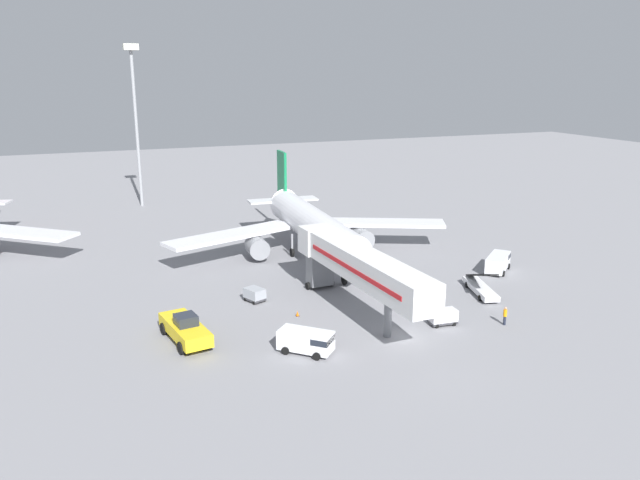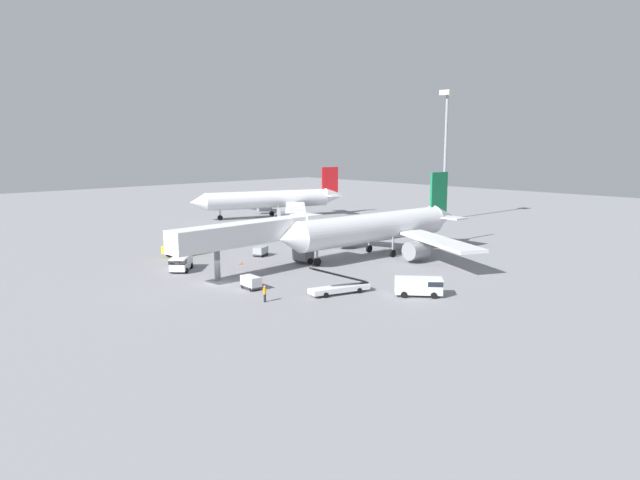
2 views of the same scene
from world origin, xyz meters
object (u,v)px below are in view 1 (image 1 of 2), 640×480
service_van_near_center (498,262)px  baggage_cart_rear_left (443,316)px  ground_crew_worker_foreground (505,315)px  baggage_cart_far_center (255,294)px  apron_light_mast (134,97)px  jet_bridge (355,264)px  service_van_outer_right (307,340)px  pushback_tug (185,329)px  safety_cone_alpha (297,313)px  airplane_at_gate (311,225)px  belt_loader_truck (481,287)px

service_van_near_center → baggage_cart_rear_left: bearing=-142.5°
ground_crew_worker_foreground → baggage_cart_far_center: bearing=143.4°
service_van_near_center → ground_crew_worker_foreground: service_van_near_center is taller
ground_crew_worker_foreground → apron_light_mast: (-24.61, 67.69, 17.70)m
jet_bridge → service_van_outer_right: size_ratio=4.87×
pushback_tug → baggage_cart_far_center: 11.08m
baggage_cart_rear_left → apron_light_mast: (-19.31, 65.51, 17.82)m
safety_cone_alpha → apron_light_mast: 61.72m
airplane_at_gate → safety_cone_alpha: (-8.64, -18.56, -3.81)m
airplane_at_gate → service_van_outer_right: (-10.67, -26.55, -2.96)m
service_van_outer_right → ground_crew_worker_foreground: (19.10, -1.27, -0.17)m
service_van_outer_right → baggage_cart_far_center: size_ratio=1.91×
pushback_tug → safety_cone_alpha: (11.04, 1.85, -0.92)m
jet_bridge → apron_light_mast: 62.59m
ground_crew_worker_foreground → safety_cone_alpha: bearing=151.5°
baggage_cart_rear_left → jet_bridge: bearing=137.3°
ground_crew_worker_foreground → belt_loader_truck: bearing=69.0°
pushback_tug → service_van_outer_right: bearing=-34.3°
jet_bridge → baggage_cart_far_center: bearing=140.6°
pushback_tug → belt_loader_truck: size_ratio=1.06×
baggage_cart_rear_left → apron_light_mast: 70.58m
safety_cone_alpha → pushback_tug: bearing=-170.5°
service_van_near_center → service_van_outer_right: size_ratio=1.10×
airplane_at_gate → baggage_cart_far_center: size_ratio=15.25×
jet_bridge → ground_crew_worker_foreground: size_ratio=12.83×
belt_loader_truck → baggage_cart_rear_left: bearing=-145.5°
jet_bridge → baggage_cart_far_center: jet_bridge is taller
jet_bridge → apron_light_mast: (-12.99, 59.68, 13.65)m
service_van_outer_right → safety_cone_alpha: (2.03, 7.99, -0.84)m
service_van_near_center → apron_light_mast: size_ratio=0.19×
baggage_cart_far_center → baggage_cart_rear_left: 19.10m
pushback_tug → ground_crew_worker_foreground: 29.06m
belt_loader_truck → apron_light_mast: size_ratio=0.26×
jet_bridge → service_van_near_center: jet_bridge is taller
belt_loader_truck → baggage_cart_far_center: bearing=163.5°
pushback_tug → ground_crew_worker_foreground: bearing=-14.8°
service_van_outer_right → apron_light_mast: (-5.51, 66.42, 17.53)m
ground_crew_worker_foreground → apron_light_mast: bearing=110.0°
belt_loader_truck → service_van_near_center: 8.70m
pushback_tug → baggage_cart_rear_left: size_ratio=2.88×
jet_bridge → belt_loader_truck: size_ratio=3.17×
service_van_near_center → ground_crew_worker_foreground: size_ratio=2.89×
belt_loader_truck → baggage_cart_rear_left: belt_loader_truck is taller
service_van_outer_right → baggage_cart_rear_left: (13.80, 0.92, -0.28)m
belt_loader_truck → service_van_outer_right: belt_loader_truck is taller
service_van_outer_right → baggage_cart_far_center: bearing=92.8°
airplane_at_gate → baggage_cart_far_center: bearing=-130.8°
pushback_tug → baggage_cart_far_center: bearing=41.0°
baggage_cart_far_center → baggage_cart_rear_left: bearing=-40.8°
jet_bridge → belt_loader_truck: bearing=-0.3°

